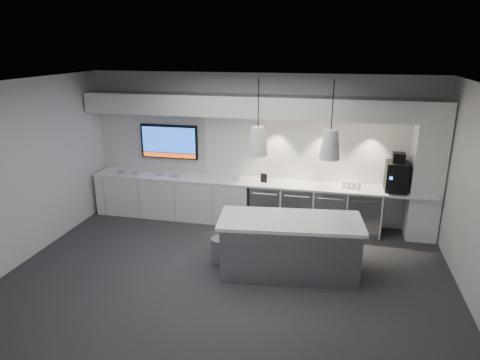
% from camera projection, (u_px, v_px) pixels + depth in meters
% --- Properties ---
extents(floor, '(7.00, 7.00, 0.00)m').
position_uv_depth(floor, '(229.00, 275.00, 6.83)').
color(floor, '#303032').
rests_on(floor, ground).
extents(ceiling, '(7.00, 7.00, 0.00)m').
position_uv_depth(ceiling, '(227.00, 84.00, 5.92)').
color(ceiling, black).
rests_on(ceiling, wall_back).
extents(wall_back, '(7.00, 0.00, 7.00)m').
position_uv_depth(wall_back, '(258.00, 148.00, 8.70)').
color(wall_back, silver).
rests_on(wall_back, floor).
extents(wall_front, '(7.00, 0.00, 7.00)m').
position_uv_depth(wall_front, '(163.00, 268.00, 4.05)').
color(wall_front, silver).
rests_on(wall_front, floor).
extents(wall_left, '(0.00, 7.00, 7.00)m').
position_uv_depth(wall_left, '(24.00, 172.00, 7.11)').
color(wall_left, silver).
rests_on(wall_left, floor).
extents(back_counter, '(6.80, 0.65, 0.04)m').
position_uv_depth(back_counter, '(255.00, 182.00, 8.58)').
color(back_counter, white).
rests_on(back_counter, left_base_cabinets).
extents(left_base_cabinets, '(3.30, 0.63, 0.86)m').
position_uv_depth(left_base_cabinets, '(174.00, 197.00, 9.09)').
color(left_base_cabinets, white).
rests_on(left_base_cabinets, floor).
extents(fridge_unit_a, '(0.60, 0.61, 0.85)m').
position_uv_depth(fridge_unit_a, '(267.00, 204.00, 8.67)').
color(fridge_unit_a, '#9B9DA3').
rests_on(fridge_unit_a, floor).
extents(fridge_unit_b, '(0.60, 0.61, 0.85)m').
position_uv_depth(fridge_unit_b, '(298.00, 207.00, 8.54)').
color(fridge_unit_b, '#9B9DA3').
rests_on(fridge_unit_b, floor).
extents(fridge_unit_c, '(0.60, 0.61, 0.85)m').
position_uv_depth(fridge_unit_c, '(330.00, 209.00, 8.40)').
color(fridge_unit_c, '#9B9DA3').
rests_on(fridge_unit_c, floor).
extents(fridge_unit_d, '(0.60, 0.61, 0.85)m').
position_uv_depth(fridge_unit_d, '(363.00, 212.00, 8.27)').
color(fridge_unit_d, '#9B9DA3').
rests_on(fridge_unit_d, floor).
extents(backsplash, '(4.60, 0.03, 1.30)m').
position_uv_depth(backsplash, '(318.00, 149.00, 8.41)').
color(backsplash, white).
rests_on(backsplash, wall_back).
extents(soffit, '(6.90, 0.60, 0.40)m').
position_uv_depth(soffit, '(256.00, 106.00, 8.14)').
color(soffit, white).
rests_on(soffit, wall_back).
extents(column, '(0.55, 0.55, 2.60)m').
position_uv_depth(column, '(427.00, 172.00, 7.81)').
color(column, white).
rests_on(column, floor).
extents(wall_tv, '(1.25, 0.07, 0.72)m').
position_uv_depth(wall_tv, '(169.00, 142.00, 9.03)').
color(wall_tv, black).
rests_on(wall_tv, wall_back).
extents(island, '(2.31, 1.20, 0.94)m').
position_uv_depth(island, '(289.00, 246.00, 6.76)').
color(island, '#9B9DA3').
rests_on(island, floor).
extents(bin, '(0.41, 0.41, 0.45)m').
position_uv_depth(bin, '(221.00, 250.00, 7.17)').
color(bin, '#9B9DA3').
rests_on(bin, floor).
extents(coffee_machine, '(0.40, 0.57, 0.73)m').
position_uv_depth(coffee_machine, '(397.00, 175.00, 7.95)').
color(coffee_machine, black).
rests_on(coffee_machine, back_counter).
extents(sign_black, '(0.14, 0.06, 0.18)m').
position_uv_depth(sign_black, '(264.00, 178.00, 8.49)').
color(sign_black, black).
rests_on(sign_black, back_counter).
extents(sign_white, '(0.18, 0.02, 0.14)m').
position_uv_depth(sign_white, '(235.00, 178.00, 8.54)').
color(sign_white, white).
rests_on(sign_white, back_counter).
extents(cup_cluster, '(0.35, 0.16, 0.14)m').
position_uv_depth(cup_cluster, '(351.00, 185.00, 8.15)').
color(cup_cluster, white).
rests_on(cup_cluster, back_counter).
extents(tray_a, '(0.19, 0.19, 0.02)m').
position_uv_depth(tray_a, '(121.00, 172.00, 9.14)').
color(tray_a, '#9E9E9E').
rests_on(tray_a, back_counter).
extents(tray_b, '(0.18, 0.18, 0.02)m').
position_uv_depth(tray_b, '(135.00, 173.00, 9.06)').
color(tray_b, '#9E9E9E').
rests_on(tray_b, back_counter).
extents(tray_c, '(0.19, 0.19, 0.02)m').
position_uv_depth(tray_c, '(160.00, 175.00, 8.97)').
color(tray_c, '#9E9E9E').
rests_on(tray_c, back_counter).
extents(tray_d, '(0.16, 0.16, 0.02)m').
position_uv_depth(tray_d, '(175.00, 176.00, 8.88)').
color(tray_d, '#9E9E9E').
rests_on(tray_d, back_counter).
extents(pendant_left, '(0.30, 0.30, 1.13)m').
position_uv_depth(pendant_left, '(258.00, 141.00, 6.36)').
color(pendant_left, white).
rests_on(pendant_left, ceiling).
extents(pendant_right, '(0.30, 0.30, 1.13)m').
position_uv_depth(pendant_right, '(330.00, 144.00, 6.13)').
color(pendant_right, white).
rests_on(pendant_right, ceiling).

